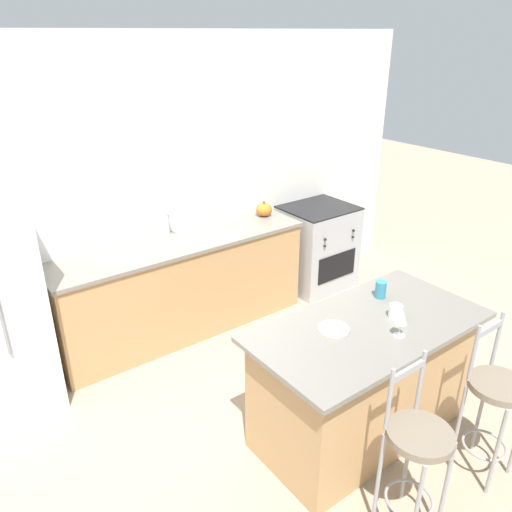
{
  "coord_description": "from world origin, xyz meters",
  "views": [
    {
      "loc": [
        -1.94,
        -3.43,
        2.68
      ],
      "look_at": [
        0.14,
        -0.63,
        1.1
      ],
      "focal_mm": 35.0,
      "sensor_mm": 36.0,
      "label": 1
    }
  ],
  "objects_px": {
    "bar_stool_far": "(494,399)",
    "dinner_plate": "(333,329)",
    "bar_stool_near": "(416,450)",
    "tumbler_cup": "(381,289)",
    "pumpkin_decoration": "(264,210)",
    "coffee_mug": "(396,311)",
    "wine_glass": "(402,317)",
    "oven_range": "(317,247)"
  },
  "relations": [
    {
      "from": "oven_range",
      "to": "bar_stool_near",
      "type": "xyz_separation_m",
      "value": [
        -1.69,
        -2.6,
        0.12
      ]
    },
    {
      "from": "dinner_plate",
      "to": "pumpkin_decoration",
      "type": "height_order",
      "value": "pumpkin_decoration"
    },
    {
      "from": "tumbler_cup",
      "to": "pumpkin_decoration",
      "type": "xyz_separation_m",
      "value": [
        0.34,
        1.83,
        0.03
      ]
    },
    {
      "from": "bar_stool_far",
      "to": "pumpkin_decoration",
      "type": "relative_size",
      "value": 6.57
    },
    {
      "from": "oven_range",
      "to": "wine_glass",
      "type": "relative_size",
      "value": 4.77
    },
    {
      "from": "coffee_mug",
      "to": "pumpkin_decoration",
      "type": "distance_m",
      "value": 2.14
    },
    {
      "from": "bar_stool_near",
      "to": "tumbler_cup",
      "type": "distance_m",
      "value": 1.21
    },
    {
      "from": "wine_glass",
      "to": "tumbler_cup",
      "type": "bearing_deg",
      "value": 54.27
    },
    {
      "from": "bar_stool_near",
      "to": "coffee_mug",
      "type": "relative_size",
      "value": 9.04
    },
    {
      "from": "oven_range",
      "to": "wine_glass",
      "type": "xyz_separation_m",
      "value": [
        -1.27,
        -2.11,
        0.57
      ]
    },
    {
      "from": "dinner_plate",
      "to": "pumpkin_decoration",
      "type": "bearing_deg",
      "value": 64.69
    },
    {
      "from": "coffee_mug",
      "to": "pumpkin_decoration",
      "type": "relative_size",
      "value": 0.73
    },
    {
      "from": "bar_stool_near",
      "to": "dinner_plate",
      "type": "distance_m",
      "value": 0.87
    },
    {
      "from": "dinner_plate",
      "to": "coffee_mug",
      "type": "height_order",
      "value": "coffee_mug"
    },
    {
      "from": "bar_stool_far",
      "to": "bar_stool_near",
      "type": "bearing_deg",
      "value": 177.4
    },
    {
      "from": "coffee_mug",
      "to": "tumbler_cup",
      "type": "height_order",
      "value": "tumbler_cup"
    },
    {
      "from": "bar_stool_near",
      "to": "dinner_plate",
      "type": "bearing_deg",
      "value": 81.21
    },
    {
      "from": "dinner_plate",
      "to": "pumpkin_decoration",
      "type": "relative_size",
      "value": 1.23
    },
    {
      "from": "bar_stool_far",
      "to": "tumbler_cup",
      "type": "distance_m",
      "value": 1.01
    },
    {
      "from": "oven_range",
      "to": "dinner_plate",
      "type": "bearing_deg",
      "value": -130.86
    },
    {
      "from": "pumpkin_decoration",
      "to": "bar_stool_far",
      "type": "bearing_deg",
      "value": -96.4
    },
    {
      "from": "bar_stool_far",
      "to": "coffee_mug",
      "type": "relative_size",
      "value": 9.04
    },
    {
      "from": "dinner_plate",
      "to": "tumbler_cup",
      "type": "relative_size",
      "value": 1.64
    },
    {
      "from": "bar_stool_near",
      "to": "bar_stool_far",
      "type": "relative_size",
      "value": 1.0
    },
    {
      "from": "bar_stool_far",
      "to": "dinner_plate",
      "type": "distance_m",
      "value": 1.08
    },
    {
      "from": "bar_stool_near",
      "to": "tumbler_cup",
      "type": "bearing_deg",
      "value": 51.98
    },
    {
      "from": "wine_glass",
      "to": "bar_stool_far",
      "type": "bearing_deg",
      "value": -58.67
    },
    {
      "from": "dinner_plate",
      "to": "bar_stool_far",
      "type": "bearing_deg",
      "value": -53.58
    },
    {
      "from": "oven_range",
      "to": "bar_stool_far",
      "type": "distance_m",
      "value": 2.8
    },
    {
      "from": "bar_stool_near",
      "to": "pumpkin_decoration",
      "type": "xyz_separation_m",
      "value": [
        1.04,
        2.74,
        0.42
      ]
    },
    {
      "from": "bar_stool_far",
      "to": "wine_glass",
      "type": "distance_m",
      "value": 0.77
    },
    {
      "from": "bar_stool_near",
      "to": "pumpkin_decoration",
      "type": "bearing_deg",
      "value": 69.15
    },
    {
      "from": "bar_stool_near",
      "to": "tumbler_cup",
      "type": "height_order",
      "value": "bar_stool_near"
    },
    {
      "from": "bar_stool_near",
      "to": "tumbler_cup",
      "type": "xyz_separation_m",
      "value": [
        0.71,
        0.9,
        0.38
      ]
    },
    {
      "from": "oven_range",
      "to": "coffee_mug",
      "type": "bearing_deg",
      "value": -119.79
    },
    {
      "from": "bar_stool_near",
      "to": "bar_stool_far",
      "type": "xyz_separation_m",
      "value": [
        0.73,
        -0.03,
        0.0
      ]
    },
    {
      "from": "pumpkin_decoration",
      "to": "tumbler_cup",
      "type": "bearing_deg",
      "value": -100.38
    },
    {
      "from": "coffee_mug",
      "to": "oven_range",
      "type": "bearing_deg",
      "value": 60.21
    },
    {
      "from": "bar_stool_near",
      "to": "coffee_mug",
      "type": "height_order",
      "value": "bar_stool_near"
    },
    {
      "from": "bar_stool_far",
      "to": "pumpkin_decoration",
      "type": "height_order",
      "value": "bar_stool_far"
    },
    {
      "from": "wine_glass",
      "to": "pumpkin_decoration",
      "type": "height_order",
      "value": "wine_glass"
    },
    {
      "from": "bar_stool_far",
      "to": "coffee_mug",
      "type": "bearing_deg",
      "value": 103.0
    }
  ]
}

